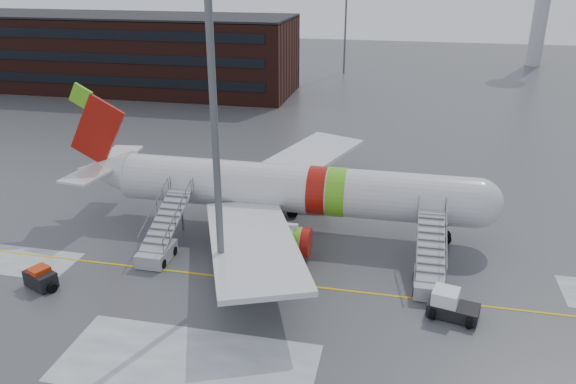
% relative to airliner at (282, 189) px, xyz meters
% --- Properties ---
extents(ground, '(260.00, 260.00, 0.00)m').
position_rel_airliner_xyz_m(ground, '(4.67, -7.51, -3.42)').
color(ground, '#494C4F').
rests_on(ground, ground).
extents(airliner, '(35.03, 32.97, 11.18)m').
position_rel_airliner_xyz_m(airliner, '(0.00, 0.00, 0.00)').
color(airliner, silver).
rests_on(airliner, ground).
extents(airstair_fwd, '(2.05, 7.70, 3.48)m').
position_rel_airliner_xyz_m(airstair_fwd, '(11.59, -6.54, -2.35)').
color(airstair_fwd, '#A1A4A8').
rests_on(airstair_fwd, ground).
extents(airstair_aft, '(2.05, 7.70, 3.48)m').
position_rel_airliner_xyz_m(airstair_aft, '(-7.67, -6.54, -2.35)').
color(airstair_aft, '#A0A3A7').
rests_on(airstair_aft, ground).
extents(pushback_tug, '(3.30, 2.75, 1.72)m').
position_rel_airliner_xyz_m(pushback_tug, '(12.80, -10.00, -2.66)').
color(pushback_tug, black).
rests_on(pushback_tug, ground).
extents(baggage_tractor, '(2.93, 2.02, 1.44)m').
position_rel_airliner_xyz_m(baggage_tractor, '(-13.72, -12.24, -2.81)').
color(baggage_tractor, black).
rests_on(baggage_tractor, ground).
extents(light_mast_near, '(1.20, 1.20, 28.93)m').
position_rel_airliner_xyz_m(light_mast_near, '(-1.53, -10.68, 11.43)').
color(light_mast_near, '#595B60').
rests_on(light_mast_near, ground).
extents(terminal_building, '(62.00, 16.11, 12.30)m').
position_rel_airliner_xyz_m(terminal_building, '(-40.33, 47.47, 2.78)').
color(terminal_building, '#3F1E16').
rests_on(terminal_building, ground).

